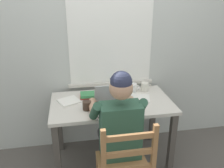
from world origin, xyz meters
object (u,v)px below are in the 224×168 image
(coffee_mug_white, at_px, (145,87))
(book_stack_side, at_px, (121,94))
(coffee_mug_dark, at_px, (87,105))
(book_stack_main, at_px, (88,95))
(desk, at_px, (112,111))
(laptop, at_px, (112,103))
(seated_person, at_px, (118,127))
(computer_mouse, at_px, (142,106))
(coffee_mug_spare, at_px, (133,88))

(coffee_mug_white, xyz_separation_m, book_stack_side, (-0.30, -0.09, -0.02))
(coffee_mug_dark, bearing_deg, book_stack_main, 83.21)
(desk, bearing_deg, laptop, -97.13)
(laptop, relative_size, coffee_mug_dark, 2.68)
(desk, height_order, coffee_mug_dark, coffee_mug_dark)
(laptop, xyz_separation_m, coffee_mug_dark, (-0.25, 0.01, -0.01))
(book_stack_side, bearing_deg, seated_person, -104.49)
(seated_person, relative_size, computer_mouse, 12.59)
(desk, relative_size, coffee_mug_white, 10.20)
(laptop, bearing_deg, coffee_mug_white, 38.21)
(coffee_mug_spare, bearing_deg, coffee_mug_dark, -149.13)
(laptop, bearing_deg, computer_mouse, -7.33)
(desk, bearing_deg, coffee_mug_white, 25.95)
(seated_person, relative_size, book_stack_side, 7.23)
(laptop, bearing_deg, coffee_mug_spare, 48.53)
(seated_person, xyz_separation_m, coffee_mug_spare, (0.30, 0.62, 0.10))
(coffee_mug_white, relative_size, book_stack_main, 0.68)
(computer_mouse, xyz_separation_m, coffee_mug_dark, (-0.54, 0.05, 0.03))
(coffee_mug_spare, bearing_deg, laptop, -131.47)
(coffee_mug_white, xyz_separation_m, book_stack_main, (-0.66, -0.06, -0.03))
(laptop, relative_size, coffee_mug_spare, 2.66)
(laptop, height_order, book_stack_side, laptop)
(laptop, bearing_deg, desk, 82.87)
(seated_person, relative_size, book_stack_main, 6.93)
(laptop, height_order, coffee_mug_white, laptop)
(coffee_mug_dark, xyz_separation_m, coffee_mug_spare, (0.55, 0.33, 0.01))
(desk, distance_m, seated_person, 0.43)
(computer_mouse, bearing_deg, book_stack_main, 146.92)
(coffee_mug_dark, relative_size, book_stack_main, 0.68)
(book_stack_side, bearing_deg, coffee_mug_dark, -147.46)
(book_stack_main, bearing_deg, coffee_mug_spare, 5.32)
(coffee_mug_white, relative_size, coffee_mug_spare, 1.00)
(laptop, xyz_separation_m, book_stack_side, (0.14, 0.26, -0.02))
(laptop, bearing_deg, seated_person, -89.93)
(coffee_mug_spare, height_order, book_stack_main, coffee_mug_spare)
(computer_mouse, relative_size, coffee_mug_spare, 0.81)
(book_stack_main, bearing_deg, seated_person, -69.36)
(seated_person, xyz_separation_m, book_stack_main, (-0.21, 0.57, 0.07))
(coffee_mug_white, height_order, coffee_mug_spare, same)
(computer_mouse, bearing_deg, book_stack_side, 117.06)
(computer_mouse, xyz_separation_m, book_stack_main, (-0.50, 0.33, 0.01))
(coffee_mug_dark, bearing_deg, coffee_mug_white, 26.01)
(coffee_mug_spare, bearing_deg, computer_mouse, -91.42)
(computer_mouse, bearing_deg, coffee_mug_spare, 88.58)
(laptop, distance_m, coffee_mug_spare, 0.45)
(desk, height_order, coffee_mug_spare, coffee_mug_spare)
(coffee_mug_spare, distance_m, book_stack_main, 0.52)
(computer_mouse, xyz_separation_m, book_stack_side, (-0.15, 0.30, 0.01))
(desk, bearing_deg, book_stack_main, 147.24)
(book_stack_main, bearing_deg, desk, -32.76)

